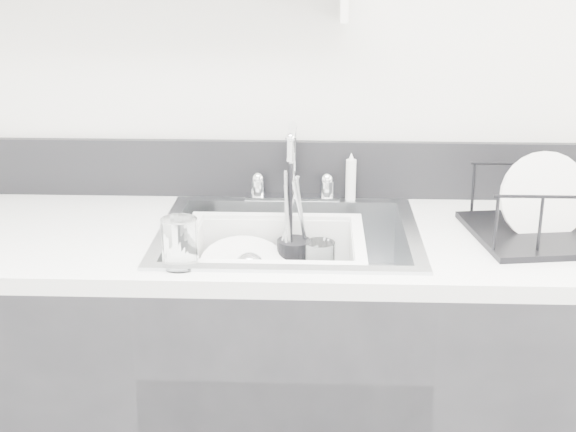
{
  "coord_description": "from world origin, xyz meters",
  "views": [
    {
      "loc": [
        0.07,
        -0.67,
        1.6
      ],
      "look_at": [
        0.0,
        1.14,
        0.98
      ],
      "focal_mm": 50.0,
      "sensor_mm": 36.0,
      "label": 1
    }
  ],
  "objects_px": {
    "sink": "(289,266)",
    "dish_rack": "(566,206)",
    "wash_tub": "(273,268)",
    "counter_run": "(289,395)"
  },
  "relations": [
    {
      "from": "sink",
      "to": "wash_tub",
      "type": "distance_m",
      "value": 0.05
    },
    {
      "from": "counter_run",
      "to": "dish_rack",
      "type": "bearing_deg",
      "value": 0.43
    },
    {
      "from": "counter_run",
      "to": "dish_rack",
      "type": "xyz_separation_m",
      "value": [
        0.67,
        0.01,
        0.54
      ]
    },
    {
      "from": "counter_run",
      "to": "wash_tub",
      "type": "height_order",
      "value": "wash_tub"
    },
    {
      "from": "counter_run",
      "to": "wash_tub",
      "type": "xyz_separation_m",
      "value": [
        -0.04,
        -0.04,
        0.38
      ]
    },
    {
      "from": "wash_tub",
      "to": "dish_rack",
      "type": "distance_m",
      "value": 0.73
    },
    {
      "from": "sink",
      "to": "dish_rack",
      "type": "relative_size",
      "value": 1.46
    },
    {
      "from": "counter_run",
      "to": "wash_tub",
      "type": "bearing_deg",
      "value": -135.83
    },
    {
      "from": "sink",
      "to": "dish_rack",
      "type": "xyz_separation_m",
      "value": [
        0.67,
        0.01,
        0.17
      ]
    },
    {
      "from": "wash_tub",
      "to": "sink",
      "type": "bearing_deg",
      "value": 44.17
    }
  ]
}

